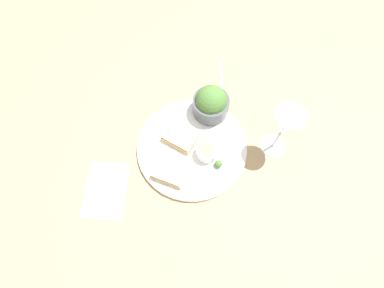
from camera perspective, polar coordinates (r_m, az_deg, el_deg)
name	(u,v)px	position (r m, az deg, el deg)	size (l,w,h in m)	color
ground_plane	(192,149)	(0.87, 0.00, -0.91)	(4.00, 4.00, 0.00)	tan
dinner_plate	(192,148)	(0.87, 0.00, -0.72)	(0.32, 0.32, 0.01)	white
salad_bowl	(211,103)	(0.88, 3.65, 7.78)	(0.11, 0.11, 0.10)	#4C5156
sauce_ramekin	(207,152)	(0.83, 2.83, -1.46)	(0.06, 0.06, 0.03)	white
cheese_toast_near	(180,137)	(0.86, -2.22, 1.40)	(0.12, 0.11, 0.03)	tan
cheese_toast_far	(169,172)	(0.82, -4.31, -5.40)	(0.11, 0.10, 0.03)	tan
wine_glass	(285,126)	(0.80, 17.29, 3.35)	(0.08, 0.08, 0.18)	silver
garnish	(218,164)	(0.83, 5.03, -3.83)	(0.02, 0.02, 0.02)	#477533
napkin	(105,190)	(0.86, -16.16, -8.43)	(0.13, 0.17, 0.01)	white
fork	(221,81)	(0.99, 5.62, 11.77)	(0.02, 0.17, 0.01)	silver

